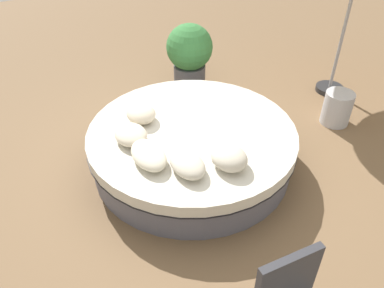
% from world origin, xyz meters
% --- Properties ---
extents(ground_plane, '(16.00, 16.00, 0.00)m').
position_xyz_m(ground_plane, '(0.00, 0.00, 0.00)').
color(ground_plane, brown).
extents(round_bed, '(2.50, 2.50, 0.52)m').
position_xyz_m(round_bed, '(0.00, 0.00, 0.27)').
color(round_bed, '#595966').
rests_on(round_bed, ground_plane).
extents(throw_pillow_0, '(0.40, 0.35, 0.20)m').
position_xyz_m(throw_pillow_0, '(0.47, 0.45, 0.62)').
color(throw_pillow_0, beige).
rests_on(throw_pillow_0, round_bed).
extents(throw_pillow_1, '(0.44, 0.35, 0.17)m').
position_xyz_m(throw_pillow_1, '(0.15, 0.71, 0.61)').
color(throw_pillow_1, beige).
rests_on(throw_pillow_1, round_bed).
extents(throw_pillow_2, '(0.56, 0.33, 0.17)m').
position_xyz_m(throw_pillow_2, '(-0.29, 0.67, 0.61)').
color(throw_pillow_2, beige).
rests_on(throw_pillow_2, round_bed).
extents(throw_pillow_3, '(0.49, 0.33, 0.17)m').
position_xyz_m(throw_pillow_3, '(-0.61, 0.38, 0.61)').
color(throw_pillow_3, beige).
rests_on(throw_pillow_3, round_bed).
extents(throw_pillow_4, '(0.43, 0.36, 0.22)m').
position_xyz_m(throw_pillow_4, '(-0.74, -0.04, 0.63)').
color(throw_pillow_4, beige).
rests_on(throw_pillow_4, round_bed).
extents(planter, '(0.74, 0.74, 1.04)m').
position_xyz_m(planter, '(1.82, -0.94, 0.57)').
color(planter, '#4C4C51').
rests_on(planter, ground_plane).
extents(side_table, '(0.40, 0.40, 0.48)m').
position_xyz_m(side_table, '(-0.16, -2.26, 0.24)').
color(side_table, '#B7B7BC').
rests_on(side_table, ground_plane).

